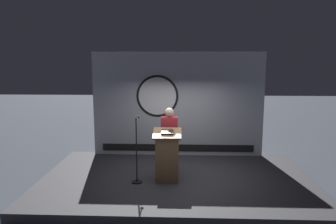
# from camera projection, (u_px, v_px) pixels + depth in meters

# --- Properties ---
(ground_plane) EXTENTS (40.00, 40.00, 0.00)m
(ground_plane) POSITION_uv_depth(u_px,v_px,m) (176.00, 189.00, 7.81)
(ground_plane) COLOR #383D47
(stage_platform) EXTENTS (6.40, 4.00, 0.30)m
(stage_platform) POSITION_uv_depth(u_px,v_px,m) (177.00, 183.00, 7.79)
(stage_platform) COLOR #333338
(stage_platform) RESTS_ON ground
(banner_display) EXTENTS (4.89, 0.12, 2.99)m
(banner_display) POSITION_uv_depth(u_px,v_px,m) (177.00, 105.00, 9.34)
(banner_display) COLOR #B2B7C1
(banner_display) RESTS_ON stage_platform
(podium) EXTENTS (0.64, 0.49, 1.21)m
(podium) POSITION_uv_depth(u_px,v_px,m) (167.00, 156.00, 7.45)
(podium) COLOR olive
(podium) RESTS_ON stage_platform
(speaker_person) EXTENTS (0.40, 0.26, 1.63)m
(speaker_person) POSITION_uv_depth(u_px,v_px,m) (169.00, 140.00, 7.88)
(speaker_person) COLOR black
(speaker_person) RESTS_ON stage_platform
(microphone_stand) EXTENTS (0.24, 0.49, 1.51)m
(microphone_stand) POSITION_uv_depth(u_px,v_px,m) (137.00, 160.00, 7.38)
(microphone_stand) COLOR black
(microphone_stand) RESTS_ON stage_platform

